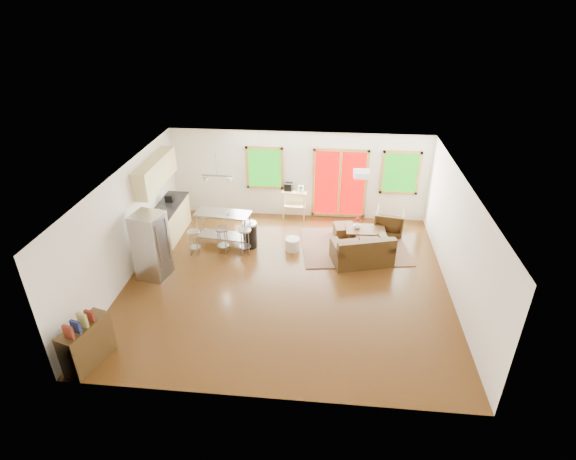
# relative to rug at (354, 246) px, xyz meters

# --- Properties ---
(floor) EXTENTS (7.50, 7.00, 0.02)m
(floor) POSITION_rel_rug_xyz_m (-1.64, -1.75, -0.02)
(floor) COLOR #3B210C
(floor) RESTS_ON ground
(ceiling) EXTENTS (7.50, 7.00, 0.02)m
(ceiling) POSITION_rel_rug_xyz_m (-1.64, -1.75, 2.60)
(ceiling) COLOR white
(ceiling) RESTS_ON ground
(back_wall) EXTENTS (7.50, 0.02, 2.60)m
(back_wall) POSITION_rel_rug_xyz_m (-1.64, 1.76, 1.29)
(back_wall) COLOR white
(back_wall) RESTS_ON ground
(left_wall) EXTENTS (0.02, 7.00, 2.60)m
(left_wall) POSITION_rel_rug_xyz_m (-5.40, -1.75, 1.29)
(left_wall) COLOR white
(left_wall) RESTS_ON ground
(right_wall) EXTENTS (0.02, 7.00, 2.60)m
(right_wall) POSITION_rel_rug_xyz_m (2.12, -1.75, 1.29)
(right_wall) COLOR white
(right_wall) RESTS_ON ground
(front_wall) EXTENTS (7.50, 0.02, 2.60)m
(front_wall) POSITION_rel_rug_xyz_m (-1.64, -5.26, 1.29)
(front_wall) COLOR white
(front_wall) RESTS_ON ground
(window_left) EXTENTS (1.10, 0.05, 1.30)m
(window_left) POSITION_rel_rug_xyz_m (-2.64, 1.71, 1.49)
(window_left) COLOR #104E0A
(window_left) RESTS_ON back_wall
(french_doors) EXTENTS (1.60, 0.05, 2.10)m
(french_doors) POSITION_rel_rug_xyz_m (-0.44, 1.71, 1.09)
(french_doors) COLOR #A20100
(french_doors) RESTS_ON back_wall
(window_right) EXTENTS (1.10, 0.05, 1.30)m
(window_right) POSITION_rel_rug_xyz_m (1.26, 1.71, 1.49)
(window_right) COLOR #104E0A
(window_right) RESTS_ON back_wall
(rug) EXTENTS (3.02, 2.48, 0.03)m
(rug) POSITION_rel_rug_xyz_m (0.00, 0.00, 0.00)
(rug) COLOR #546442
(rug) RESTS_ON floor
(loveseat) EXTENTS (1.63, 1.20, 0.78)m
(loveseat) POSITION_rel_rug_xyz_m (0.16, -0.78, 0.29)
(loveseat) COLOR #30200C
(loveseat) RESTS_ON floor
(coffee_table) EXTENTS (1.06, 0.65, 0.42)m
(coffee_table) POSITION_rel_rug_xyz_m (0.29, 0.26, 0.35)
(coffee_table) COLOR #3B2A13
(coffee_table) RESTS_ON floor
(armchair) EXTENTS (0.89, 0.85, 0.80)m
(armchair) POSITION_rel_rug_xyz_m (0.98, 0.85, 0.38)
(armchair) COLOR #30200C
(armchair) RESTS_ON floor
(ottoman) EXTENTS (0.64, 0.64, 0.36)m
(ottoman) POSITION_rel_rug_xyz_m (-0.27, 0.50, 0.17)
(ottoman) COLOR #30200C
(ottoman) RESTS_ON floor
(pouf) EXTENTS (0.45, 0.45, 0.33)m
(pouf) POSITION_rel_rug_xyz_m (-1.63, -0.33, 0.15)
(pouf) COLOR beige
(pouf) RESTS_ON floor
(vase) EXTENTS (0.22, 0.23, 0.33)m
(vase) POSITION_rel_rug_xyz_m (0.06, 0.29, 0.51)
(vase) COLOR silver
(vase) RESTS_ON coffee_table
(book) EXTENTS (0.20, 0.10, 0.28)m
(book) POSITION_rel_rug_xyz_m (0.65, -0.20, 0.53)
(book) COLOR maroon
(book) RESTS_ON coffee_table
(cabinets) EXTENTS (0.64, 2.24, 2.30)m
(cabinets) POSITION_rel_rug_xyz_m (-5.13, -0.05, 0.91)
(cabinets) COLOR #D2C078
(cabinets) RESTS_ON floor
(refrigerator) EXTENTS (0.78, 0.76, 1.65)m
(refrigerator) POSITION_rel_rug_xyz_m (-4.81, -1.85, 0.81)
(refrigerator) COLOR #B7BABC
(refrigerator) RESTS_ON floor
(island) EXTENTS (1.51, 0.74, 0.92)m
(island) POSITION_rel_rug_xyz_m (-3.49, -0.16, 0.62)
(island) COLOR #B7BABC
(island) RESTS_ON floor
(cup) EXTENTS (0.14, 0.12, 0.12)m
(cup) POSITION_rel_rug_xyz_m (-3.29, -0.38, 1.00)
(cup) COLOR white
(cup) RESTS_ON island
(bar_stool_a) EXTENTS (0.33, 0.33, 0.67)m
(bar_stool_a) POSITION_rel_rug_xyz_m (-4.14, -0.78, 0.49)
(bar_stool_a) COLOR #B7BABC
(bar_stool_a) RESTS_ON floor
(bar_stool_b) EXTENTS (0.35, 0.35, 0.73)m
(bar_stool_b) POSITION_rel_rug_xyz_m (-3.42, -0.65, 0.53)
(bar_stool_b) COLOR #B7BABC
(bar_stool_b) RESTS_ON floor
(bar_stool_c) EXTENTS (0.40, 0.40, 0.71)m
(bar_stool_c) POSITION_rel_rug_xyz_m (-2.84, -0.63, 0.52)
(bar_stool_c) COLOR #B7BABC
(bar_stool_c) RESTS_ON floor
(trash_can) EXTENTS (0.40, 0.40, 0.71)m
(trash_can) POSITION_rel_rug_xyz_m (-2.77, -0.27, 0.35)
(trash_can) COLOR black
(trash_can) RESTS_ON floor
(kitchen_cart) EXTENTS (0.74, 0.50, 1.10)m
(kitchen_cart) POSITION_rel_rug_xyz_m (-1.77, 1.60, 0.74)
(kitchen_cart) COLOR #D2C078
(kitchen_cart) RESTS_ON floor
(bookshelf) EXTENTS (0.63, 1.04, 1.15)m
(bookshelf) POSITION_rel_rug_xyz_m (-4.99, -4.74, 0.44)
(bookshelf) COLOR #3B2A13
(bookshelf) RESTS_ON floor
(ceiling_flush) EXTENTS (0.35, 0.35, 0.12)m
(ceiling_flush) POSITION_rel_rug_xyz_m (-0.04, -1.15, 2.52)
(ceiling_flush) COLOR white
(ceiling_flush) RESTS_ON ceiling
(pendant_light) EXTENTS (0.80, 0.18, 0.79)m
(pendant_light) POSITION_rel_rug_xyz_m (-3.54, -0.25, 1.88)
(pendant_light) COLOR gray
(pendant_light) RESTS_ON ceiling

